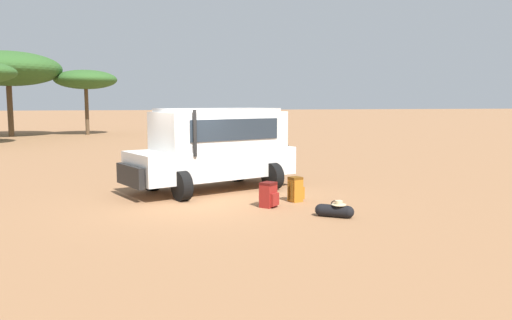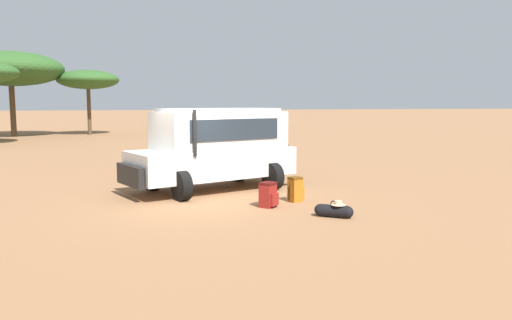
{
  "view_description": "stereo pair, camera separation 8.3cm",
  "coord_description": "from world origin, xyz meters",
  "px_view_note": "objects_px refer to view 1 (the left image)",
  "views": [
    {
      "loc": [
        -1.54,
        -13.03,
        2.61
      ],
      "look_at": [
        2.03,
        0.43,
        1.0
      ],
      "focal_mm": 35.0,
      "sensor_mm": 36.0,
      "label": 1
    },
    {
      "loc": [
        -1.46,
        -13.06,
        2.61
      ],
      "look_at": [
        2.03,
        0.43,
        1.0
      ],
      "focal_mm": 35.0,
      "sensor_mm": 36.0,
      "label": 2
    }
  ],
  "objects_px": {
    "backpack_cluster_center": "(296,190)",
    "acacia_tree_centre_back": "(86,80)",
    "duffel_bag_low_black_case": "(335,211)",
    "backpack_beside_front_wheel": "(269,195)",
    "safari_vehicle": "(215,147)",
    "acacia_tree_left_mid": "(8,69)"
  },
  "relations": [
    {
      "from": "backpack_cluster_center",
      "to": "acacia_tree_left_mid",
      "type": "relative_size",
      "value": 0.08
    },
    {
      "from": "duffel_bag_low_black_case",
      "to": "backpack_beside_front_wheel",
      "type": "bearing_deg",
      "value": 128.58
    },
    {
      "from": "safari_vehicle",
      "to": "acacia_tree_left_mid",
      "type": "distance_m",
      "value": 29.37
    },
    {
      "from": "safari_vehicle",
      "to": "backpack_cluster_center",
      "type": "distance_m",
      "value": 3.07
    },
    {
      "from": "backpack_beside_front_wheel",
      "to": "duffel_bag_low_black_case",
      "type": "xyz_separation_m",
      "value": [
        1.15,
        -1.44,
        -0.16
      ]
    },
    {
      "from": "safari_vehicle",
      "to": "backpack_beside_front_wheel",
      "type": "distance_m",
      "value": 3.12
    },
    {
      "from": "duffel_bag_low_black_case",
      "to": "safari_vehicle",
      "type": "bearing_deg",
      "value": 114.77
    },
    {
      "from": "backpack_beside_front_wheel",
      "to": "acacia_tree_centre_back",
      "type": "xyz_separation_m",
      "value": [
        -6.3,
        30.77,
        4.1
      ]
    },
    {
      "from": "backpack_cluster_center",
      "to": "safari_vehicle",
      "type": "bearing_deg",
      "value": 126.17
    },
    {
      "from": "backpack_beside_front_wheel",
      "to": "acacia_tree_centre_back",
      "type": "distance_m",
      "value": 31.68
    },
    {
      "from": "backpack_cluster_center",
      "to": "acacia_tree_centre_back",
      "type": "bearing_deg",
      "value": 103.36
    },
    {
      "from": "acacia_tree_left_mid",
      "to": "acacia_tree_centre_back",
      "type": "distance_m",
      "value": 5.61
    },
    {
      "from": "duffel_bag_low_black_case",
      "to": "acacia_tree_centre_back",
      "type": "height_order",
      "value": "acacia_tree_centre_back"
    },
    {
      "from": "backpack_cluster_center",
      "to": "acacia_tree_centre_back",
      "type": "xyz_separation_m",
      "value": [
        -7.19,
        30.28,
        4.08
      ]
    },
    {
      "from": "acacia_tree_centre_back",
      "to": "safari_vehicle",
      "type": "bearing_deg",
      "value": -78.91
    },
    {
      "from": "safari_vehicle",
      "to": "acacia_tree_left_mid",
      "type": "xyz_separation_m",
      "value": [
        -10.95,
        26.98,
        3.83
      ]
    },
    {
      "from": "backpack_beside_front_wheel",
      "to": "safari_vehicle",
      "type": "bearing_deg",
      "value": 106.22
    },
    {
      "from": "backpack_beside_front_wheel",
      "to": "acacia_tree_centre_back",
      "type": "relative_size",
      "value": 0.12
    },
    {
      "from": "backpack_beside_front_wheel",
      "to": "backpack_cluster_center",
      "type": "xyz_separation_m",
      "value": [
        0.89,
        0.5,
        0.01
      ]
    },
    {
      "from": "duffel_bag_low_black_case",
      "to": "acacia_tree_left_mid",
      "type": "relative_size",
      "value": 0.09
    },
    {
      "from": "safari_vehicle",
      "to": "backpack_cluster_center",
      "type": "xyz_separation_m",
      "value": [
        1.72,
        -2.35,
        -0.97
      ]
    },
    {
      "from": "backpack_beside_front_wheel",
      "to": "backpack_cluster_center",
      "type": "distance_m",
      "value": 1.02
    }
  ]
}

